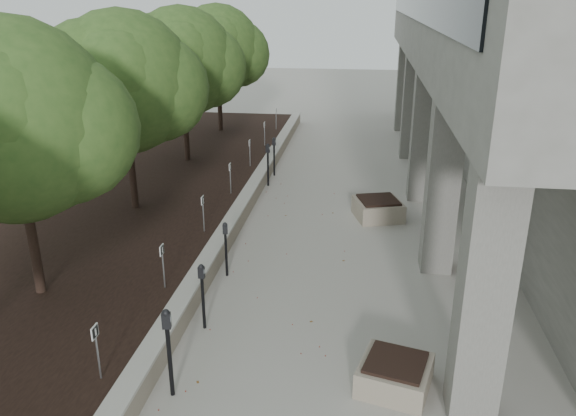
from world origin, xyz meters
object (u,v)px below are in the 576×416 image
Objects in this scene: parking_meter_1 at (169,353)px; planter_back at (378,208)px; crabapple_tree_3 at (126,112)px; parking_meter_5 at (274,157)px; crabapple_tree_4 at (183,85)px; crabapple_tree_5 at (218,68)px; parking_meter_4 at (268,165)px; crabapple_tree_2 at (19,163)px; planter_front at (395,374)px; parking_meter_3 at (226,249)px; parking_meter_2 at (203,297)px.

planter_back is (3.39, 8.34, -0.50)m from parking_meter_1.
parking_meter_5 is at bearing 55.66° from crabapple_tree_3.
crabapple_tree_4 is at bearing 90.00° from crabapple_tree_3.
parking_meter_1 is (3.51, -17.25, -2.33)m from crabapple_tree_5.
parking_meter_4 is 1.17× the size of planter_back.
planter_back is (6.90, 1.08, -2.83)m from crabapple_tree_3.
crabapple_tree_2 is at bearing 137.84° from parking_meter_1.
planter_front is at bearing -88.72° from planter_back.
crabapple_tree_2 is 1.00× the size of crabapple_tree_5.
parking_meter_1 is at bearing -74.01° from crabapple_tree_4.
parking_meter_1 is 1.19× the size of parking_meter_3.
parking_meter_4 is 4.45m from planter_back.
parking_meter_5 is (-0.22, 10.06, 0.02)m from parking_meter_2.
crabapple_tree_5 is 11.63m from planter_back.
parking_meter_5 is 5.20m from planter_back.
parking_meter_3 is (3.41, -13.06, -2.46)m from crabapple_tree_5.
parking_meter_3 is 5.10m from planter_front.
crabapple_tree_2 reaches higher than planter_back.
planter_back is at bearing 91.28° from planter_front.
parking_meter_3 is 0.94× the size of parking_meter_5.
planter_back is (-0.17, 7.67, 0.04)m from planter_front.
parking_meter_1 is 10.84m from parking_meter_4.
parking_meter_5 is at bearing 78.78° from parking_meter_3.
parking_meter_4 is at bearing 79.12° from parking_meter_3.
crabapple_tree_3 reaches higher than parking_meter_5.
planter_back is at bearing -29.57° from crabapple_tree_4.
crabapple_tree_4 is 3.69× the size of parking_meter_4.
parking_meter_1 is 1.98m from parking_meter_2.
crabapple_tree_5 is at bearing 92.39° from parking_meter_3.
crabapple_tree_5 reaches higher than planter_back.
crabapple_tree_5 is at bearing 109.98° from parking_meter_2.
parking_meter_5 is at bearing -3.78° from crabapple_tree_4.
parking_meter_2 is 3.84m from planter_front.
crabapple_tree_2 is 4.93× the size of planter_front.
parking_meter_1 is 1.12× the size of parking_meter_5.
parking_meter_3 is 5.43m from planter_back.
crabapple_tree_4 reaches higher than parking_meter_3.
parking_meter_2 reaches higher than planter_back.
crabapple_tree_3 is 4.93× the size of planter_front.
crabapple_tree_2 is at bearing 167.40° from planter_front.
parking_meter_2 is 0.93× the size of parking_meter_4.
parking_meter_2 is 1.09× the size of planter_back.
crabapple_tree_4 is at bearing -175.46° from parking_meter_5.
crabapple_tree_4 reaches higher than planter_back.
parking_meter_4 is (3.25, -1.42, -2.38)m from crabapple_tree_4.
parking_meter_3 is (3.41, -3.06, -2.46)m from crabapple_tree_3.
crabapple_tree_4 is (0.00, 10.00, 0.00)m from crabapple_tree_2.
crabapple_tree_2 is 7.79m from planter_front.
crabapple_tree_3 is at bearing -114.78° from parking_meter_4.
crabapple_tree_2 is 1.00× the size of crabapple_tree_3.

